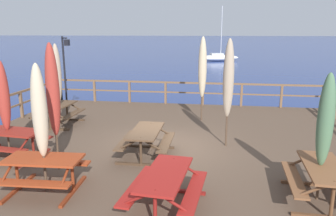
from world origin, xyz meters
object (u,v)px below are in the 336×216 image
at_px(picnic_table_mid_left, 165,183).
at_px(patio_umbrella_tall_back_right, 203,68).
at_px(picnic_table_front_left, 146,137).
at_px(patio_umbrella_short_front, 325,121).
at_px(sailboat_distant, 218,57).
at_px(patio_umbrella_tall_front, 53,91).
at_px(picnic_table_front_right, 323,176).
at_px(lamp_post_hooked, 65,60).
at_px(patio_umbrella_tall_back_left, 57,74).
at_px(patio_umbrella_short_mid, 40,112).
at_px(picnic_table_mid_right, 44,167).
at_px(patio_umbrella_short_back, 3,96).
at_px(picnic_table_mid_centre, 59,110).
at_px(patio_umbrella_tall_mid_left, 228,79).
at_px(picnic_table_back_right, 5,137).

xyz_separation_m(picnic_table_mid_left, patio_umbrella_tall_back_right, (0.35, 6.79, 1.51)).
bearing_deg(picnic_table_mid_left, picnic_table_front_left, 109.86).
bearing_deg(patio_umbrella_short_front, sailboat_distant, 92.92).
xyz_separation_m(picnic_table_mid_left, patio_umbrella_tall_front, (-3.00, 1.50, 1.46)).
xyz_separation_m(picnic_table_front_right, lamp_post_hooked, (-9.32, 8.03, 1.56)).
bearing_deg(patio_umbrella_tall_back_left, patio_umbrella_short_mid, -66.79).
bearing_deg(patio_umbrella_short_mid, picnic_table_mid_right, -95.62).
bearing_deg(sailboat_distant, picnic_table_front_left, -92.71).
bearing_deg(patio_umbrella_short_back, picnic_table_mid_centre, 91.80).
bearing_deg(picnic_table_front_right, patio_umbrella_tall_back_left, 150.16).
height_order(picnic_table_mid_centre, sailboat_distant, sailboat_distant).
xyz_separation_m(picnic_table_mid_left, patio_umbrella_tall_back_left, (-4.88, 5.39, 1.35)).
bearing_deg(patio_umbrella_tall_mid_left, patio_umbrella_short_back, -163.66).
height_order(picnic_table_mid_centre, patio_umbrella_short_mid, patio_umbrella_short_mid).
bearing_deg(patio_umbrella_tall_back_right, picnic_table_front_right, -65.04).
height_order(picnic_table_front_left, picnic_table_mid_centre, same).
bearing_deg(picnic_table_front_left, picnic_table_front_right, -24.88).
height_order(patio_umbrella_short_mid, patio_umbrella_tall_mid_left, patio_umbrella_tall_mid_left).
bearing_deg(picnic_table_front_right, picnic_table_front_left, 155.12).
height_order(patio_umbrella_short_front, patio_umbrella_short_back, patio_umbrella_short_back).
bearing_deg(picnic_table_front_left, patio_umbrella_short_back, -171.59).
bearing_deg(patio_umbrella_tall_back_left, picnic_table_front_right, -29.84).
bearing_deg(lamp_post_hooked, patio_umbrella_tall_back_right, -17.26).
height_order(picnic_table_mid_centre, patio_umbrella_short_back, patio_umbrella_short_back).
height_order(patio_umbrella_tall_mid_left, sailboat_distant, sailboat_distant).
height_order(picnic_table_front_right, lamp_post_hooked, lamp_post_hooked).
height_order(picnic_table_front_right, patio_umbrella_tall_back_right, patio_umbrella_tall_back_right).
height_order(picnic_table_back_right, patio_umbrella_tall_front, patio_umbrella_tall_front).
distance_m(patio_umbrella_short_back, patio_umbrella_tall_back_right, 6.94).
height_order(picnic_table_back_right, picnic_table_mid_centre, same).
relative_size(patio_umbrella_short_front, lamp_post_hooked, 0.83).
bearing_deg(patio_umbrella_tall_front, sailboat_distant, 84.59).
bearing_deg(picnic_table_mid_centre, picnic_table_back_right, -89.13).
xyz_separation_m(picnic_table_front_left, patio_umbrella_tall_back_right, (1.32, 4.09, 1.51)).
distance_m(patio_umbrella_tall_front, patio_umbrella_tall_mid_left, 4.89).
distance_m(patio_umbrella_short_front, patio_umbrella_short_mid, 5.82).
xyz_separation_m(patio_umbrella_short_front, patio_umbrella_short_mid, (-5.80, -0.48, 0.09)).
bearing_deg(picnic_table_back_right, picnic_table_mid_centre, 90.87).
relative_size(patio_umbrella_tall_back_right, lamp_post_hooked, 1.02).
height_order(patio_umbrella_short_front, lamp_post_hooked, lamp_post_hooked).
xyz_separation_m(patio_umbrella_tall_front, patio_umbrella_short_mid, (0.27, -1.12, -0.23)).
distance_m(picnic_table_front_left, patio_umbrella_short_mid, 3.16).
bearing_deg(picnic_table_mid_centre, patio_umbrella_tall_back_left, 80.77).
xyz_separation_m(patio_umbrella_tall_front, patio_umbrella_tall_mid_left, (4.25, 2.41, 0.04)).
relative_size(patio_umbrella_tall_front, patio_umbrella_short_mid, 1.13).
bearing_deg(patio_umbrella_short_mid, lamp_post_hooked, 112.27).
bearing_deg(picnic_table_mid_centre, patio_umbrella_short_back, -88.20).
bearing_deg(patio_umbrella_tall_front, patio_umbrella_short_front, -6.03).
bearing_deg(picnic_table_front_right, picnic_table_mid_centre, 150.58).
distance_m(patio_umbrella_tall_front, patio_umbrella_tall_back_left, 4.33).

